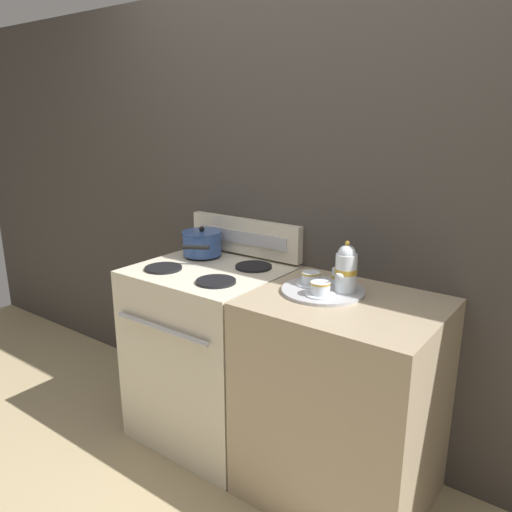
{
  "coord_description": "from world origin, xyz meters",
  "views": [
    {
      "loc": [
        1.16,
        -1.71,
        1.6
      ],
      "look_at": [
        -0.16,
        0.09,
        0.97
      ],
      "focal_mm": 35.0,
      "sensor_mm": 36.0,
      "label": 1
    }
  ],
  "objects_px": {
    "teacup_left": "(311,278)",
    "saucepan": "(202,243)",
    "creamer_jug": "(339,276)",
    "teacup_right": "(320,289)",
    "teapot": "(346,268)",
    "stove": "(211,352)",
    "serving_tray": "(323,291)"
  },
  "relations": [
    {
      "from": "saucepan",
      "to": "creamer_jug",
      "type": "bearing_deg",
      "value": -0.6
    },
    {
      "from": "teapot",
      "to": "teacup_left",
      "type": "distance_m",
      "value": 0.17
    },
    {
      "from": "teapot",
      "to": "teacup_left",
      "type": "relative_size",
      "value": 1.72
    },
    {
      "from": "stove",
      "to": "creamer_jug",
      "type": "relative_size",
      "value": 13.11
    },
    {
      "from": "stove",
      "to": "saucepan",
      "type": "distance_m",
      "value": 0.56
    },
    {
      "from": "teacup_right",
      "to": "creamer_jug",
      "type": "distance_m",
      "value": 0.17
    },
    {
      "from": "saucepan",
      "to": "teacup_left",
      "type": "bearing_deg",
      "value": -6.88
    },
    {
      "from": "teacup_left",
      "to": "teacup_right",
      "type": "relative_size",
      "value": 1.0
    },
    {
      "from": "creamer_jug",
      "to": "teacup_right",
      "type": "bearing_deg",
      "value": -88.85
    },
    {
      "from": "teacup_left",
      "to": "saucepan",
      "type": "bearing_deg",
      "value": 173.12
    },
    {
      "from": "saucepan",
      "to": "creamer_jug",
      "type": "relative_size",
      "value": 4.15
    },
    {
      "from": "stove",
      "to": "teacup_left",
      "type": "distance_m",
      "value": 0.72
    },
    {
      "from": "teapot",
      "to": "teacup_right",
      "type": "relative_size",
      "value": 1.72
    },
    {
      "from": "serving_tray",
      "to": "creamer_jug",
      "type": "relative_size",
      "value": 5.03
    },
    {
      "from": "teapot",
      "to": "creamer_jug",
      "type": "bearing_deg",
      "value": 133.91
    },
    {
      "from": "saucepan",
      "to": "creamer_jug",
      "type": "height_order",
      "value": "saucepan"
    },
    {
      "from": "serving_tray",
      "to": "saucepan",
      "type": "bearing_deg",
      "value": 172.36
    },
    {
      "from": "stove",
      "to": "serving_tray",
      "type": "xyz_separation_m",
      "value": [
        0.61,
        0.03,
        0.45
      ]
    },
    {
      "from": "creamer_jug",
      "to": "serving_tray",
      "type": "bearing_deg",
      "value": -102.96
    },
    {
      "from": "teapot",
      "to": "creamer_jug",
      "type": "relative_size",
      "value": 3.1
    },
    {
      "from": "teacup_left",
      "to": "serving_tray",
      "type": "bearing_deg",
      "value": -15.05
    },
    {
      "from": "saucepan",
      "to": "creamer_jug",
      "type": "xyz_separation_m",
      "value": [
        0.79,
        -0.01,
        -0.03
      ]
    },
    {
      "from": "teacup_left",
      "to": "creamer_jug",
      "type": "bearing_deg",
      "value": 39.46
    },
    {
      "from": "stove",
      "to": "saucepan",
      "type": "height_order",
      "value": "saucepan"
    },
    {
      "from": "serving_tray",
      "to": "teacup_left",
      "type": "xyz_separation_m",
      "value": [
        -0.07,
        0.02,
        0.03
      ]
    },
    {
      "from": "saucepan",
      "to": "teacup_right",
      "type": "relative_size",
      "value": 2.31
    },
    {
      "from": "saucepan",
      "to": "teacup_right",
      "type": "bearing_deg",
      "value": -12.29
    },
    {
      "from": "serving_tray",
      "to": "creamer_jug",
      "type": "height_order",
      "value": "creamer_jug"
    },
    {
      "from": "saucepan",
      "to": "teacup_left",
      "type": "height_order",
      "value": "saucepan"
    },
    {
      "from": "stove",
      "to": "teacup_left",
      "type": "height_order",
      "value": "teacup_left"
    },
    {
      "from": "serving_tray",
      "to": "teapot",
      "type": "distance_m",
      "value": 0.14
    },
    {
      "from": "stove",
      "to": "saucepan",
      "type": "bearing_deg",
      "value": 140.27
    }
  ]
}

